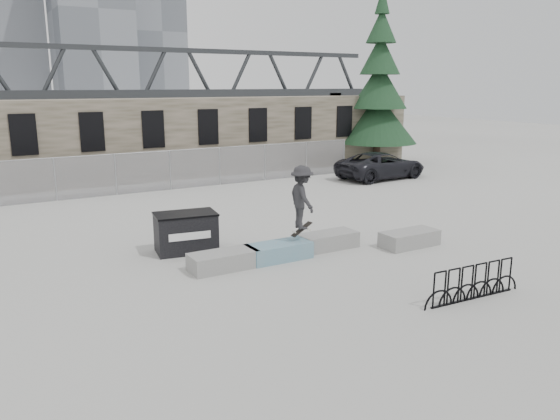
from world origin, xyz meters
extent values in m
plane|color=#B6B6B1|center=(0.00, 0.00, 0.00)|extent=(120.00, 120.00, 0.00)
cube|color=brown|center=(0.00, 16.25, 2.25)|extent=(36.00, 2.50, 4.50)
cube|color=black|center=(-6.40, 14.98, 2.90)|extent=(1.20, 0.12, 2.00)
cube|color=black|center=(-3.20, 14.98, 2.90)|extent=(1.20, 0.12, 2.00)
cube|color=black|center=(0.00, 14.98, 2.90)|extent=(1.20, 0.12, 2.00)
cube|color=black|center=(3.20, 14.98, 2.90)|extent=(1.20, 0.12, 2.00)
cube|color=black|center=(6.40, 14.98, 2.90)|extent=(1.20, 0.12, 2.00)
cube|color=black|center=(9.60, 14.98, 2.90)|extent=(1.20, 0.12, 2.00)
cube|color=black|center=(12.80, 14.98, 2.90)|extent=(1.20, 0.12, 2.00)
cube|color=black|center=(16.00, 14.98, 2.90)|extent=(1.20, 0.12, 2.00)
cylinder|color=gray|center=(-5.50, 12.50, 1.00)|extent=(0.06, 0.06, 2.00)
cylinder|color=gray|center=(-2.75, 12.50, 1.00)|extent=(0.06, 0.06, 2.00)
cylinder|color=gray|center=(0.00, 12.50, 1.00)|extent=(0.06, 0.06, 2.00)
cylinder|color=gray|center=(2.75, 12.50, 1.00)|extent=(0.06, 0.06, 2.00)
cylinder|color=gray|center=(5.50, 12.50, 1.00)|extent=(0.06, 0.06, 2.00)
cylinder|color=gray|center=(8.25, 12.50, 1.00)|extent=(0.06, 0.06, 2.00)
cylinder|color=gray|center=(11.00, 12.50, 1.00)|extent=(0.06, 0.06, 2.00)
cube|color=#99999E|center=(0.00, 12.50, 1.00)|extent=(22.00, 0.02, 2.00)
cylinder|color=gray|center=(0.00, 12.50, 2.00)|extent=(22.00, 0.04, 0.04)
cube|color=gray|center=(-2.80, -0.15, 0.26)|extent=(2.00, 0.90, 0.51)
cube|color=#2D471E|center=(-2.80, -0.15, 0.45)|extent=(1.76, 0.66, 0.10)
cube|color=teal|center=(-0.95, -0.18, 0.26)|extent=(2.00, 0.90, 0.51)
cube|color=#2D471E|center=(-0.95, -0.18, 0.45)|extent=(1.76, 0.66, 0.10)
cube|color=gray|center=(1.03, 0.04, 0.26)|extent=(2.00, 0.90, 0.51)
cube|color=#2D471E|center=(1.03, 0.04, 0.45)|extent=(1.76, 0.66, 0.10)
cube|color=gray|center=(3.52, -1.15, 0.26)|extent=(2.00, 0.90, 0.51)
cube|color=#2D471E|center=(3.52, -1.15, 0.45)|extent=(1.76, 0.66, 0.10)
cube|color=black|center=(-3.12, 2.03, 0.61)|extent=(2.03, 1.40, 1.23)
cube|color=black|center=(-3.12, 2.03, 1.25)|extent=(2.09, 1.45, 0.06)
cube|color=white|center=(-3.20, 1.45, 0.66)|extent=(1.31, 0.21, 0.24)
cube|color=black|center=(1.65, -5.41, 0.02)|extent=(2.70, 0.21, 0.04)
torus|color=black|center=(0.53, -5.34, 0.45)|extent=(0.89, 0.10, 0.89)
torus|color=black|center=(0.98, -5.37, 0.45)|extent=(0.89, 0.10, 0.89)
torus|color=black|center=(1.43, -5.39, 0.45)|extent=(0.89, 0.10, 0.89)
torus|color=black|center=(1.88, -5.42, 0.45)|extent=(0.89, 0.10, 0.89)
torus|color=black|center=(2.33, -5.44, 0.45)|extent=(0.89, 0.10, 0.89)
torus|color=black|center=(2.78, -5.47, 0.45)|extent=(0.89, 0.10, 0.89)
cylinder|color=#38281E|center=(15.36, 14.65, 1.14)|extent=(0.50, 0.50, 2.29)
cone|color=black|center=(15.36, 14.65, 3.00)|extent=(5.24, 5.24, 3.20)
cone|color=black|center=(15.36, 14.65, 5.20)|extent=(3.73, 3.73, 3.00)
cone|color=black|center=(15.36, 14.65, 7.20)|extent=(2.67, 2.67, 2.60)
cone|color=black|center=(15.36, 14.65, 9.00)|extent=(1.99, 1.99, 2.20)
cube|color=slate|center=(12.00, 85.00, 17.00)|extent=(12.00, 12.00, 34.00)
cube|color=slate|center=(26.00, 95.00, 15.00)|extent=(10.00, 10.00, 30.00)
cube|color=#2D3033|center=(10.00, 55.00, 4.00)|extent=(70.00, 3.00, 1.20)
cube|color=#2D3033|center=(10.00, 55.00, 9.50)|extent=(70.00, 0.60, 0.60)
cube|color=gray|center=(40.00, 55.00, 2.00)|extent=(2.00, 3.00, 4.00)
imported|color=black|center=(11.54, 9.70, 0.76)|extent=(5.59, 2.84, 1.51)
imported|color=#27272A|center=(-0.15, -0.22, 1.88)|extent=(0.89, 1.36, 1.97)
cube|color=black|center=(-0.15, -0.22, 0.86)|extent=(0.75, 0.30, 0.38)
cylinder|color=beige|center=(-0.43, -0.29, 0.81)|extent=(0.06, 0.03, 0.06)
cylinder|color=beige|center=(-0.43, -0.15, 0.81)|extent=(0.06, 0.03, 0.06)
cylinder|color=beige|center=(0.13, -0.29, 0.81)|extent=(0.06, 0.03, 0.06)
cylinder|color=beige|center=(0.13, -0.15, 0.81)|extent=(0.06, 0.03, 0.06)
camera|label=1|loc=(-9.01, -14.08, 5.28)|focal=35.00mm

